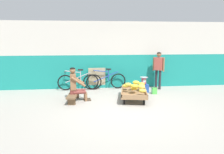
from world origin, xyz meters
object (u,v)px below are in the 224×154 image
weighing_scale (144,81)px  shopping_bag (154,91)px  vendor_seated (76,84)px  bicycle_far_left (106,81)px  customer_adult (159,66)px  bicycle_near_left (78,82)px  plastic_crate (144,88)px  low_bench (74,95)px  sign_board (97,78)px  banana_cart (134,93)px

weighing_scale → shopping_bag: weighing_scale is taller
vendor_seated → shopping_bag: size_ratio=4.75×
bicycle_far_left → customer_adult: (2.14, -0.22, 0.60)m
vendor_seated → bicycle_near_left: vendor_seated is taller
bicycle_far_left → customer_adult: 2.23m
plastic_crate → bicycle_near_left: (-2.57, 0.57, 0.20)m
customer_adult → plastic_crate: bearing=-150.6°
bicycle_near_left → bicycle_far_left: (1.14, 0.05, 0.00)m
weighing_scale → bicycle_near_left: 2.64m
vendor_seated → customer_adult: bearing=22.2°
low_bench → sign_board: bearing=64.0°
vendor_seated → sign_board: bearing=66.3°
low_bench → shopping_bag: bearing=11.5°
banana_cart → low_bench: banana_cart is taller
banana_cart → weighing_scale: bearing=58.5°
plastic_crate → bicycle_far_left: size_ratio=0.22×
banana_cart → low_bench: size_ratio=1.40×
bicycle_near_left → sign_board: size_ratio=1.88×
weighing_scale → bicycle_near_left: (-2.57, 0.57, -0.10)m
banana_cart → sign_board: bearing=124.4°
banana_cart → bicycle_far_left: size_ratio=0.95×
low_bench → bicycle_near_left: size_ratio=0.68×
plastic_crate → weighing_scale: bearing=-90.0°
weighing_scale → bicycle_far_left: bearing=156.7°
customer_adult → shopping_bag: customer_adult is taller
bicycle_far_left → sign_board: size_ratio=1.87×
banana_cart → vendor_seated: (-1.95, 0.05, 0.33)m
sign_board → shopping_bag: size_ratio=3.69×
plastic_crate → low_bench: bearing=-160.4°
vendor_seated → weighing_scale: bearing=20.0°
low_bench → plastic_crate: 2.80m
bicycle_far_left → shopping_bag: (1.76, -0.96, -0.23)m
sign_board → shopping_bag: 2.43m
weighing_scale → sign_board: (-1.81, 0.77, -0.01)m
weighing_scale → bicycle_far_left: bicycle_far_left is taller
banana_cart → sign_board: 2.14m
plastic_crate → customer_adult: (0.71, 0.40, 0.80)m
bicycle_near_left → customer_adult: bearing=-3.0°
plastic_crate → bicycle_near_left: bearing=167.5°
vendor_seated → bicycle_near_left: bearing=90.8°
weighing_scale → sign_board: size_ratio=0.34×
customer_adult → bicycle_far_left: bearing=174.2°
weighing_scale → customer_adult: 0.95m
banana_cart → customer_adult: customer_adult is taller
banana_cart → customer_adult: bearing=46.5°
weighing_scale → sign_board: sign_board is taller
bicycle_near_left → banana_cart: bearing=-38.2°
bicycle_far_left → shopping_bag: bearing=-28.5°
vendor_seated → bicycle_far_left: (1.12, 1.55, -0.21)m
banana_cart → plastic_crate: 1.16m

